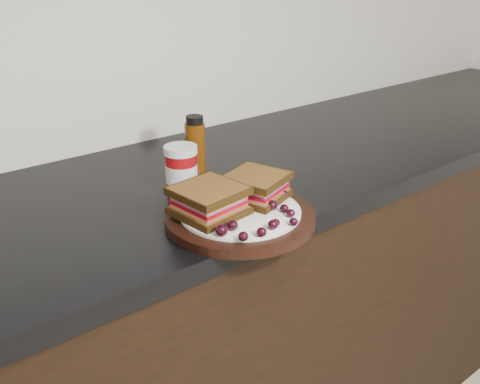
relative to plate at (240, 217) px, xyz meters
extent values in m
cube|color=black|center=(-0.28, 0.23, -0.03)|extent=(3.98, 0.60, 0.04)
cylinder|color=black|center=(0.00, 0.00, 0.00)|extent=(0.28, 0.28, 0.02)
ellipsoid|color=black|center=(-0.09, -0.06, 0.03)|extent=(0.02, 0.02, 0.02)
ellipsoid|color=black|center=(-0.06, -0.05, 0.02)|extent=(0.02, 0.02, 0.02)
ellipsoid|color=black|center=(-0.07, -0.09, 0.02)|extent=(0.02, 0.02, 0.02)
ellipsoid|color=black|center=(-0.04, -0.10, 0.02)|extent=(0.02, 0.02, 0.02)
ellipsoid|color=black|center=(0.00, -0.09, 0.02)|extent=(0.02, 0.02, 0.02)
ellipsoid|color=black|center=(0.01, -0.09, 0.02)|extent=(0.02, 0.02, 0.01)
ellipsoid|color=black|center=(0.03, -0.11, 0.02)|extent=(0.02, 0.02, 0.01)
ellipsoid|color=black|center=(0.05, -0.08, 0.02)|extent=(0.02, 0.02, 0.02)
ellipsoid|color=black|center=(0.06, -0.06, 0.02)|extent=(0.02, 0.02, 0.01)
ellipsoid|color=black|center=(0.05, -0.04, 0.02)|extent=(0.02, 0.02, 0.02)
ellipsoid|color=black|center=(0.10, -0.01, 0.02)|extent=(0.02, 0.02, 0.02)
ellipsoid|color=black|center=(0.06, 0.00, 0.02)|extent=(0.02, 0.02, 0.02)
ellipsoid|color=black|center=(0.07, 0.03, 0.02)|extent=(0.02, 0.02, 0.01)
ellipsoid|color=black|center=(0.05, 0.07, 0.02)|extent=(0.02, 0.02, 0.02)
ellipsoid|color=black|center=(-0.07, 0.05, 0.02)|extent=(0.02, 0.02, 0.02)
ellipsoid|color=black|center=(-0.05, 0.02, 0.02)|extent=(0.02, 0.02, 0.02)
ellipsoid|color=black|center=(-0.08, 0.00, 0.02)|extent=(0.02, 0.02, 0.02)
ellipsoid|color=black|center=(-0.08, 0.00, 0.03)|extent=(0.02, 0.02, 0.02)
ellipsoid|color=black|center=(-0.06, 0.04, 0.02)|extent=(0.02, 0.02, 0.02)
ellipsoid|color=black|center=(-0.07, 0.04, 0.02)|extent=(0.02, 0.02, 0.02)
ellipsoid|color=black|center=(-0.06, -0.01, 0.02)|extent=(0.02, 0.02, 0.02)
cylinder|color=maroon|center=(-0.01, 0.18, 0.04)|extent=(0.08, 0.08, 0.10)
cylinder|color=#542B08|center=(0.08, 0.27, 0.06)|extent=(0.05, 0.05, 0.13)
camera|label=1|loc=(-0.55, -0.70, 0.45)|focal=40.00mm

